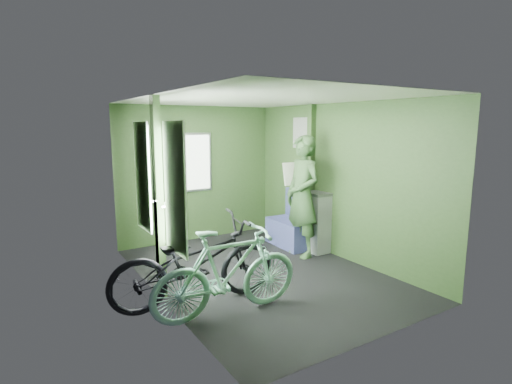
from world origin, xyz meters
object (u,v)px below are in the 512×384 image
Objects in this scene: bicycle_black at (196,304)px; waste_box at (316,222)px; bicycle_mint at (229,317)px; bench_seat at (292,230)px; passenger at (302,196)px.

waste_box is (2.38, 0.74, 0.47)m from bicycle_black.
bicycle_mint is 2.56m from waste_box.
bench_seat reaches higher than bicycle_mint.
waste_box reaches higher than bicycle_black.
bicycle_black is at bearing -149.55° from bench_seat.
bench_seat reaches higher than bicycle_black.
bicycle_black is at bearing -67.77° from passenger.
bicycle_mint is at bearing -55.42° from passenger.
bicycle_black is 1.02× the size of passenger.
passenger is at bearing -108.76° from bench_seat.
bench_seat is (2.26, 1.22, 0.27)m from bicycle_black.
waste_box is at bearing -66.87° from bicycle_black.
bicycle_black is at bearing -162.62° from waste_box.
passenger is 0.83m from bench_seat.
bicycle_black is 1.15× the size of bicycle_mint.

